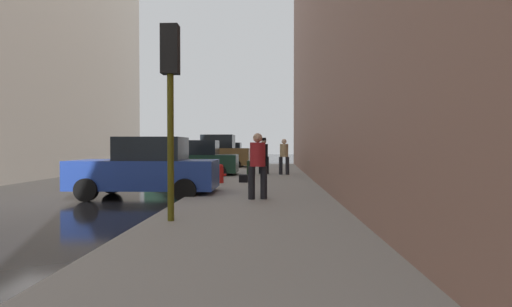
{
  "coord_description": "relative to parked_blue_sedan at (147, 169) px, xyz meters",
  "views": [
    {
      "loc": [
        6.38,
        -10.77,
        1.54
      ],
      "look_at": [
        5.66,
        6.56,
        1.2
      ],
      "focal_mm": 28.0,
      "sensor_mm": 36.0,
      "label": 1
    }
  ],
  "objects": [
    {
      "name": "ground_plane",
      "position": [
        -2.65,
        -0.91,
        -0.85
      ],
      "size": [
        120.0,
        120.0,
        0.0
      ],
      "primitive_type": "plane",
      "color": "black"
    },
    {
      "name": "sidewalk",
      "position": [
        3.35,
        -0.91,
        -0.77
      ],
      "size": [
        4.0,
        40.0,
        0.15
      ],
      "primitive_type": "cube",
      "color": "gray",
      "rests_on": "ground_plane"
    },
    {
      "name": "parked_blue_sedan",
      "position": [
        0.0,
        0.0,
        0.0
      ],
      "size": [
        4.23,
        2.11,
        1.79
      ],
      "color": "navy",
      "rests_on": "ground_plane"
    },
    {
      "name": "parked_dark_green_sedan",
      "position": [
        0.0,
        7.2,
        0.0
      ],
      "size": [
        4.22,
        2.09,
        1.79
      ],
      "color": "#193828",
      "rests_on": "ground_plane"
    },
    {
      "name": "parked_bronze_suv",
      "position": [
        -0.0,
        14.41,
        0.18
      ],
      "size": [
        4.66,
        2.18,
        2.25
      ],
      "color": "brown",
      "rests_on": "ground_plane"
    },
    {
      "name": "parked_gray_coupe",
      "position": [
        0.0,
        21.25,
        0.0
      ],
      "size": [
        4.22,
        2.1,
        1.79
      ],
      "color": "slate",
      "rests_on": "ground_plane"
    },
    {
      "name": "fire_hydrant",
      "position": [
        1.8,
        3.05,
        -0.35
      ],
      "size": [
        0.42,
        0.22,
        0.7
      ],
      "color": "red",
      "rests_on": "sidewalk"
    },
    {
      "name": "traffic_light",
      "position": [
        1.85,
        -4.41,
        1.91
      ],
      "size": [
        0.32,
        0.32,
        3.6
      ],
      "color": "#514C0F",
      "rests_on": "sidewalk"
    },
    {
      "name": "pedestrian_with_fedora",
      "position": [
        3.3,
        7.91,
        0.29
      ],
      "size": [
        0.51,
        0.43,
        1.78
      ],
      "color": "black",
      "rests_on": "sidewalk"
    },
    {
      "name": "pedestrian_in_tan_coat",
      "position": [
        4.28,
        7.47,
        0.26
      ],
      "size": [
        0.53,
        0.47,
        1.71
      ],
      "color": "black",
      "rests_on": "sidewalk"
    },
    {
      "name": "pedestrian_in_red_jacket",
      "position": [
        3.35,
        -1.37,
        0.26
      ],
      "size": [
        0.53,
        0.47,
        1.71
      ],
      "color": "black",
      "rests_on": "sidewalk"
    },
    {
      "name": "rolling_suitcase",
      "position": [
        2.71,
        7.17,
        -0.36
      ],
      "size": [
        0.38,
        0.57,
        1.04
      ],
      "color": "black",
      "rests_on": "sidewalk"
    },
    {
      "name": "duffel_bag",
      "position": [
        2.62,
        3.46,
        -0.56
      ],
      "size": [
        0.32,
        0.44,
        0.28
      ],
      "color": "black",
      "rests_on": "sidewalk"
    }
  ]
}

